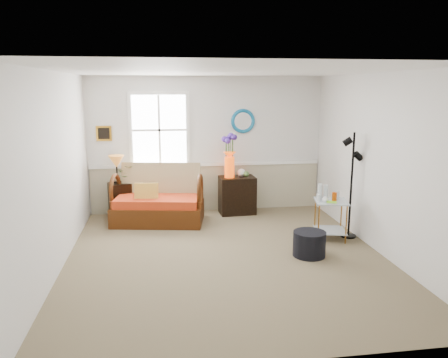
{
  "coord_description": "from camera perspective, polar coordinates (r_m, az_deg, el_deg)",
  "views": [
    {
      "loc": [
        -0.89,
        -5.83,
        2.38
      ],
      "look_at": [
        0.05,
        0.56,
        1.03
      ],
      "focal_mm": 35.0,
      "sensor_mm": 36.0,
      "label": 1
    }
  ],
  "objects": [
    {
      "name": "window",
      "position": [
        8.34,
        -8.44,
        6.35
      ],
      "size": [
        1.14,
        0.06,
        1.44
      ],
      "primitive_type": null,
      "color": "white",
      "rests_on": "walls"
    },
    {
      "name": "lamp_stand",
      "position": [
        8.37,
        -13.41,
        -2.7
      ],
      "size": [
        0.46,
        0.46,
        0.65
      ],
      "primitive_type": null,
      "rotation": [
        0.0,
        0.0,
        0.32
      ],
      "color": "black",
      "rests_on": "floor"
    },
    {
      "name": "ottoman",
      "position": [
        6.46,
        11.08,
        -8.3
      ],
      "size": [
        0.5,
        0.5,
        0.36
      ],
      "primitive_type": "cylinder",
      "rotation": [
        0.0,
        0.0,
        0.08
      ],
      "color": "black",
      "rests_on": "floor"
    },
    {
      "name": "mirror",
      "position": [
        8.49,
        2.48,
        7.57
      ],
      "size": [
        0.47,
        0.07,
        0.47
      ],
      "primitive_type": "torus",
      "rotation": [
        1.57,
        0.0,
        0.0
      ],
      "color": "teal",
      "rests_on": "walls"
    },
    {
      "name": "throw_pillow",
      "position": [
        7.78,
        -10.1,
        -2.02
      ],
      "size": [
        0.42,
        0.15,
        0.41
      ],
      "primitive_type": null,
      "rotation": [
        0.0,
        0.0,
        -0.12
      ],
      "color": "orange",
      "rests_on": "loveseat"
    },
    {
      "name": "wainscot",
      "position": [
        8.58,
        -2.19,
        -1.16
      ],
      "size": [
        4.46,
        0.02,
        0.9
      ],
      "primitive_type": "cube",
      "color": "tan",
      "rests_on": "walls"
    },
    {
      "name": "ceiling",
      "position": [
        5.9,
        0.33,
        13.96
      ],
      "size": [
        4.5,
        5.0,
        0.01
      ],
      "primitive_type": "cube",
      "color": "white",
      "rests_on": "walls"
    },
    {
      "name": "walls",
      "position": [
        6.0,
        0.32,
        1.46
      ],
      "size": [
        4.51,
        5.01,
        2.6
      ],
      "color": "silver",
      "rests_on": "floor"
    },
    {
      "name": "picture",
      "position": [
        8.42,
        -15.42,
        5.76
      ],
      "size": [
        0.28,
        0.03,
        0.28
      ],
      "primitive_type": "cube",
      "color": "#B67D1F",
      "rests_on": "walls"
    },
    {
      "name": "side_table",
      "position": [
        7.19,
        13.7,
        -5.21
      ],
      "size": [
        0.59,
        0.59,
        0.63
      ],
      "primitive_type": null,
      "rotation": [
        0.0,
        0.0,
        -0.22
      ],
      "color": "#BF7E2E",
      "rests_on": "floor"
    },
    {
      "name": "flower_vase",
      "position": [
        8.18,
        0.72,
        3.01
      ],
      "size": [
        0.31,
        0.31,
        0.81
      ],
      "primitive_type": null,
      "rotation": [
        0.0,
        0.0,
        0.38
      ],
      "color": "#F24708",
      "rests_on": "cabinet"
    },
    {
      "name": "tabletop_items",
      "position": [
        7.11,
        13.42,
        -1.75
      ],
      "size": [
        0.49,
        0.49,
        0.23
      ],
      "primitive_type": null,
      "rotation": [
        0.0,
        0.0,
        -0.29
      ],
      "color": "silver",
      "rests_on": "side_table"
    },
    {
      "name": "floor_lamp",
      "position": [
        7.23,
        16.29,
        -0.85
      ],
      "size": [
        0.32,
        0.32,
        1.7
      ],
      "primitive_type": null,
      "rotation": [
        0.0,
        0.0,
        -0.4
      ],
      "color": "black",
      "rests_on": "floor"
    },
    {
      "name": "loveseat",
      "position": [
        7.87,
        -8.63,
        -2.01
      ],
      "size": [
        1.71,
        1.16,
        1.03
      ],
      "primitive_type": null,
      "rotation": [
        0.0,
        0.0,
        -0.18
      ],
      "color": "#502105",
      "rests_on": "floor"
    },
    {
      "name": "cabinet",
      "position": [
        8.38,
        1.73,
        -2.12
      ],
      "size": [
        0.69,
        0.46,
        0.72
      ],
      "primitive_type": null,
      "rotation": [
        0.0,
        0.0,
        0.05
      ],
      "color": "black",
      "rests_on": "floor"
    },
    {
      "name": "table_lamp",
      "position": [
        8.22,
        -13.83,
        1.2
      ],
      "size": [
        0.37,
        0.37,
        0.52
      ],
      "primitive_type": null,
      "rotation": [
        0.0,
        0.0,
        0.38
      ],
      "color": "#BD6F26",
      "rests_on": "lamp_stand"
    },
    {
      "name": "floor",
      "position": [
        6.36,
        0.3,
        -10.13
      ],
      "size": [
        4.5,
        5.0,
        0.01
      ],
      "primitive_type": "cube",
      "color": "brown",
      "rests_on": "ground"
    },
    {
      "name": "potted_plant",
      "position": [
        8.33,
        -12.61,
        0.45
      ],
      "size": [
        0.3,
        0.33,
        0.25
      ],
      "primitive_type": "imported",
      "rotation": [
        0.0,
        0.0,
        0.02
      ],
      "color": "#507438",
      "rests_on": "lamp_stand"
    },
    {
      "name": "chair_rail",
      "position": [
        8.48,
        -2.21,
        1.92
      ],
      "size": [
        4.46,
        0.04,
        0.06
      ],
      "primitive_type": "cube",
      "color": "white",
      "rests_on": "walls"
    }
  ]
}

